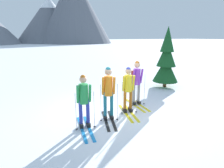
% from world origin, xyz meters
% --- Properties ---
extents(ground_plane, '(400.00, 400.00, 0.00)m').
position_xyz_m(ground_plane, '(0.00, 0.00, 0.00)').
color(ground_plane, white).
extents(skier_in_green, '(0.61, 1.73, 1.66)m').
position_xyz_m(skier_in_green, '(-1.31, -0.68, 0.90)').
color(skier_in_green, '#1E84D1').
rests_on(skier_in_green, ground).
extents(skier_in_orange, '(0.66, 1.60, 1.80)m').
position_xyz_m(skier_in_orange, '(-0.42, -0.41, 1.03)').
color(skier_in_orange, black).
rests_on(skier_in_orange, ground).
extents(skier_in_yellow, '(0.61, 1.70, 1.70)m').
position_xyz_m(skier_in_yellow, '(0.46, -0.09, 0.95)').
color(skier_in_yellow, yellow).
rests_on(skier_in_yellow, ground).
extents(skier_in_purple, '(0.61, 1.62, 1.81)m').
position_xyz_m(skier_in_purple, '(1.16, 0.51, 1.03)').
color(skier_in_purple, yellow).
rests_on(skier_in_purple, ground).
extents(pine_tree_near, '(1.36, 1.36, 3.29)m').
position_xyz_m(pine_tree_near, '(4.04, 2.36, 1.51)').
color(pine_tree_near, '#51381E').
rests_on(pine_tree_near, ground).
extents(mountain_ridge_distant, '(69.49, 38.69, 28.34)m').
position_xyz_m(mountain_ridge_distant, '(0.56, 80.08, 11.75)').
color(mountain_ridge_distant, slate).
rests_on(mountain_ridge_distant, ground).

